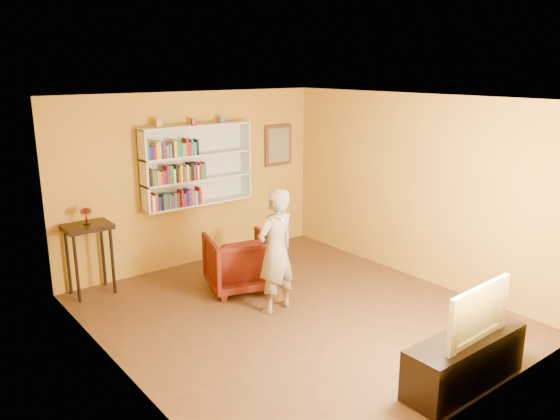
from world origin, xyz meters
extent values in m
cube|color=#482C17|center=(0.00, 0.00, -0.06)|extent=(5.30, 5.80, 0.12)
cube|color=#B37D21|center=(0.00, 2.52, 1.35)|extent=(5.30, 0.04, 2.70)
cube|color=#B37D21|center=(0.00, -2.52, 1.35)|extent=(5.30, 0.04, 2.70)
cube|color=#B37D21|center=(-2.27, 0.00, 1.35)|extent=(0.04, 5.80, 2.70)
cube|color=#B37D21|center=(2.27, 0.00, 1.35)|extent=(0.04, 5.80, 2.70)
cube|color=white|center=(0.00, 0.00, 2.73)|extent=(5.30, 5.80, 0.06)
cube|color=silver|center=(0.00, 2.48, 1.60)|extent=(1.80, 0.03, 1.20)
cube|color=silver|center=(-0.89, 2.35, 1.60)|extent=(0.03, 0.28, 1.20)
cube|color=silver|center=(0.89, 2.35, 1.60)|extent=(0.03, 0.28, 1.20)
cube|color=silver|center=(0.00, 2.35, 1.00)|extent=(1.80, 0.28, 0.03)
cube|color=silver|center=(0.00, 2.35, 1.38)|extent=(1.80, 0.28, 0.03)
cube|color=silver|center=(0.00, 2.35, 1.76)|extent=(1.80, 0.28, 0.03)
cube|color=silver|center=(0.00, 2.35, 2.20)|extent=(1.80, 0.28, 0.03)
cube|color=maroon|center=(-0.85, 2.30, 1.14)|extent=(0.02, 0.15, 0.24)
cube|color=white|center=(-0.81, 2.30, 1.13)|extent=(0.04, 0.17, 0.23)
cube|color=brown|center=(-0.76, 2.30, 1.15)|extent=(0.04, 0.16, 0.27)
cube|color=navy|center=(-0.72, 2.29, 1.12)|extent=(0.04, 0.14, 0.21)
cube|color=black|center=(-0.67, 2.31, 1.11)|extent=(0.03, 0.18, 0.20)
cube|color=#1B7C47|center=(-0.64, 2.30, 1.13)|extent=(0.03, 0.17, 0.23)
cube|color=#70287A|center=(-0.60, 2.31, 1.13)|extent=(0.04, 0.17, 0.23)
cube|color=#1B7C47|center=(-0.55, 2.31, 1.13)|extent=(0.04, 0.18, 0.23)
cube|color=#70287A|center=(-0.50, 2.31, 1.11)|extent=(0.03, 0.19, 0.20)
cube|color=teal|center=(-0.46, 2.30, 1.13)|extent=(0.04, 0.15, 0.22)
cube|color=maroon|center=(-0.42, 2.29, 1.13)|extent=(0.04, 0.14, 0.23)
cube|color=black|center=(-0.38, 2.29, 1.12)|extent=(0.03, 0.15, 0.21)
cube|color=maroon|center=(-0.34, 2.30, 1.14)|extent=(0.04, 0.16, 0.25)
cube|color=#70287A|center=(-0.30, 2.29, 1.11)|extent=(0.03, 0.14, 0.20)
cube|color=navy|center=(-0.26, 2.31, 1.13)|extent=(0.04, 0.18, 0.23)
cube|color=#70287A|center=(-0.21, 2.31, 1.14)|extent=(0.04, 0.19, 0.25)
cube|color=#C76E27|center=(-0.17, 2.31, 1.13)|extent=(0.03, 0.18, 0.22)
cube|color=teal|center=(-0.13, 2.31, 1.12)|extent=(0.03, 0.17, 0.21)
cube|color=white|center=(-0.10, 2.29, 1.12)|extent=(0.02, 0.15, 0.21)
cube|color=navy|center=(-0.07, 2.29, 1.12)|extent=(0.03, 0.15, 0.21)
cube|color=maroon|center=(-0.04, 2.30, 1.15)|extent=(0.03, 0.16, 0.26)
cube|color=#C76E27|center=(-0.01, 2.31, 1.11)|extent=(0.03, 0.19, 0.19)
cube|color=black|center=(-0.84, 2.30, 1.51)|extent=(0.04, 0.16, 0.22)
cube|color=brown|center=(-0.80, 2.29, 1.52)|extent=(0.03, 0.14, 0.25)
cube|color=#1B7C47|center=(-0.76, 2.30, 1.51)|extent=(0.04, 0.16, 0.23)
cube|color=#C76E27|center=(-0.71, 2.31, 1.50)|extent=(0.04, 0.18, 0.22)
cube|color=#C76E27|center=(-0.67, 2.30, 1.49)|extent=(0.02, 0.15, 0.19)
cube|color=maroon|center=(-0.63, 2.31, 1.50)|extent=(0.04, 0.19, 0.21)
cube|color=navy|center=(-0.59, 2.29, 1.50)|extent=(0.03, 0.15, 0.20)
cube|color=maroon|center=(-0.56, 2.30, 1.53)|extent=(0.03, 0.15, 0.27)
cube|color=#1B7C47|center=(-0.52, 2.30, 1.52)|extent=(0.03, 0.16, 0.26)
cube|color=#1B7C47|center=(-0.49, 2.31, 1.53)|extent=(0.02, 0.18, 0.26)
cube|color=white|center=(-0.45, 2.30, 1.50)|extent=(0.03, 0.17, 0.21)
cube|color=black|center=(-0.41, 2.29, 1.53)|extent=(0.04, 0.14, 0.27)
cube|color=brown|center=(-0.38, 2.29, 1.50)|extent=(0.02, 0.15, 0.22)
cube|color=gold|center=(-0.34, 2.31, 1.52)|extent=(0.04, 0.18, 0.25)
cube|color=maroon|center=(-0.30, 2.30, 1.51)|extent=(0.03, 0.16, 0.23)
cube|color=teal|center=(-0.27, 2.30, 1.50)|extent=(0.03, 0.17, 0.22)
cube|color=white|center=(-0.24, 2.31, 1.52)|extent=(0.03, 0.17, 0.25)
cube|color=brown|center=(-0.20, 2.30, 1.50)|extent=(0.03, 0.16, 0.22)
cube|color=black|center=(-0.16, 2.31, 1.53)|extent=(0.04, 0.19, 0.27)
cube|color=brown|center=(-0.12, 2.31, 1.51)|extent=(0.03, 0.18, 0.23)
cube|color=navy|center=(-0.09, 2.31, 1.53)|extent=(0.03, 0.18, 0.27)
cube|color=gold|center=(-0.06, 2.31, 1.51)|extent=(0.03, 0.19, 0.22)
cube|color=maroon|center=(-0.02, 2.31, 1.52)|extent=(0.03, 0.18, 0.26)
cube|color=#1B7C47|center=(0.02, 2.29, 1.51)|extent=(0.04, 0.14, 0.23)
cube|color=#70287A|center=(0.06, 2.29, 1.52)|extent=(0.03, 0.14, 0.26)
cube|color=#1B7C47|center=(-0.85, 2.30, 1.90)|extent=(0.02, 0.15, 0.24)
cube|color=navy|center=(-0.82, 2.30, 1.87)|extent=(0.03, 0.16, 0.19)
cube|color=navy|center=(-0.78, 2.30, 1.87)|extent=(0.03, 0.16, 0.19)
cube|color=maroon|center=(-0.74, 2.30, 1.87)|extent=(0.03, 0.16, 0.19)
cube|color=gold|center=(-0.70, 2.30, 1.90)|extent=(0.03, 0.16, 0.25)
cube|color=gold|center=(-0.67, 2.30, 1.90)|extent=(0.03, 0.16, 0.26)
cube|color=navy|center=(-0.63, 2.31, 1.90)|extent=(0.03, 0.18, 0.25)
cube|color=maroon|center=(-0.59, 2.31, 1.89)|extent=(0.03, 0.17, 0.23)
cube|color=teal|center=(-0.55, 2.30, 1.87)|extent=(0.04, 0.16, 0.19)
cube|color=#70287A|center=(-0.50, 2.30, 1.88)|extent=(0.04, 0.17, 0.20)
cube|color=black|center=(-0.46, 2.31, 1.87)|extent=(0.03, 0.18, 0.20)
cube|color=gold|center=(-0.42, 2.30, 1.90)|extent=(0.04, 0.15, 0.24)
cube|color=#1B7C47|center=(-0.38, 2.31, 1.90)|extent=(0.04, 0.18, 0.25)
cube|color=#1B7C47|center=(-0.34, 2.29, 1.89)|extent=(0.02, 0.15, 0.24)
cube|color=teal|center=(-0.31, 2.30, 1.87)|extent=(0.04, 0.15, 0.20)
cube|color=#C76E27|center=(-0.26, 2.31, 1.87)|extent=(0.04, 0.18, 0.19)
cube|color=maroon|center=(-0.23, 2.30, 1.91)|extent=(0.03, 0.16, 0.26)
cube|color=maroon|center=(-0.18, 2.29, 1.88)|extent=(0.04, 0.15, 0.20)
cube|color=#1B7C47|center=(-0.14, 2.31, 1.89)|extent=(0.04, 0.18, 0.24)
cube|color=teal|center=(-0.10, 2.31, 1.87)|extent=(0.04, 0.18, 0.19)
cube|color=black|center=(-0.05, 2.30, 1.89)|extent=(0.04, 0.16, 0.23)
cube|color=#BB6B35|center=(-0.61, 2.35, 2.28)|extent=(0.09, 0.09, 0.12)
cube|color=#9F3548|center=(-0.04, 2.35, 2.26)|extent=(0.07, 0.07, 0.10)
cube|color=slate|center=(0.45, 2.35, 2.26)|extent=(0.07, 0.07, 0.10)
cube|color=#502D16|center=(1.65, 2.46, 1.75)|extent=(0.55, 0.04, 0.70)
cube|color=gray|center=(1.65, 2.44, 1.75)|extent=(0.45, 0.02, 0.58)
cylinder|color=black|center=(-2.03, 2.07, 0.47)|extent=(0.04, 0.04, 0.93)
cylinder|color=black|center=(-1.54, 2.07, 0.47)|extent=(0.04, 0.04, 0.93)
cylinder|color=black|center=(-2.03, 2.43, 0.47)|extent=(0.04, 0.04, 0.93)
cylinder|color=black|center=(-1.54, 2.43, 0.47)|extent=(0.04, 0.04, 0.93)
cube|color=black|center=(-1.79, 2.25, 0.97)|extent=(0.61, 0.47, 0.07)
cylinder|color=maroon|center=(-1.79, 2.25, 1.01)|extent=(0.10, 0.10, 0.02)
cylinder|color=maroon|center=(-1.79, 2.25, 1.08)|extent=(0.03, 0.03, 0.12)
ellipsoid|color=maroon|center=(-1.79, 2.25, 1.19)|extent=(0.13, 0.13, 0.09)
cylinder|color=beige|center=(-1.72, 2.25, 1.18)|extent=(0.01, 0.01, 0.10)
cylinder|color=beige|center=(-1.73, 2.29, 1.18)|extent=(0.01, 0.01, 0.10)
cylinder|color=beige|center=(-1.77, 2.31, 1.18)|extent=(0.01, 0.01, 0.10)
cylinder|color=beige|center=(-1.81, 2.31, 1.18)|extent=(0.01, 0.01, 0.10)
cylinder|color=beige|center=(-1.84, 2.29, 1.18)|extent=(0.01, 0.01, 0.10)
cylinder|color=beige|center=(-1.85, 2.25, 1.18)|extent=(0.01, 0.01, 0.10)
cylinder|color=beige|center=(-1.84, 2.21, 1.18)|extent=(0.01, 0.01, 0.10)
cylinder|color=beige|center=(-1.81, 2.19, 1.18)|extent=(0.01, 0.01, 0.10)
cylinder|color=beige|center=(-1.77, 2.19, 1.18)|extent=(0.01, 0.01, 0.10)
cylinder|color=beige|center=(-1.73, 2.21, 1.18)|extent=(0.01, 0.01, 0.10)
imported|color=#410904|center=(-0.08, 1.14, 0.40)|extent=(1.07, 1.09, 0.80)
imported|color=#7B6B5A|center=(-0.11, 0.25, 0.81)|extent=(0.63, 0.46, 1.62)
cube|color=white|center=(-0.29, -0.06, 1.34)|extent=(0.04, 0.15, 0.04)
cube|color=black|center=(0.31, -2.25, 0.26)|extent=(1.45, 0.44, 0.52)
imported|color=black|center=(0.31, -2.25, 0.80)|extent=(0.98, 0.17, 0.56)
camera|label=1|loc=(-4.08, -4.91, 3.07)|focal=35.00mm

